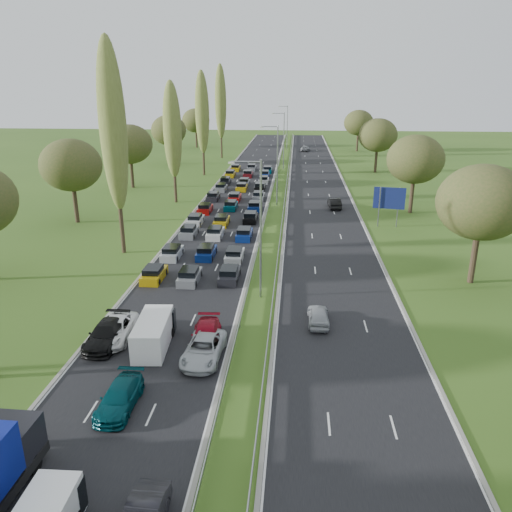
% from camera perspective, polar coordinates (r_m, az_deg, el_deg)
% --- Properties ---
extents(ground, '(260.00, 260.00, 0.00)m').
position_cam_1_polar(ground, '(79.21, 2.45, 6.13)').
color(ground, '#34551A').
rests_on(ground, ground).
extents(near_carriageway, '(10.50, 215.00, 0.04)m').
position_cam_1_polar(near_carriageway, '(82.16, -2.22, 6.61)').
color(near_carriageway, black).
rests_on(near_carriageway, ground).
extents(far_carriageway, '(10.50, 215.00, 0.04)m').
position_cam_1_polar(far_carriageway, '(81.70, 7.29, 6.39)').
color(far_carriageway, black).
rests_on(far_carriageway, ground).
extents(central_reservation, '(2.36, 215.00, 0.32)m').
position_cam_1_polar(central_reservation, '(81.53, 2.53, 6.90)').
color(central_reservation, gray).
rests_on(central_reservation, ground).
extents(lamp_columns, '(0.18, 140.18, 12.00)m').
position_cam_1_polar(lamp_columns, '(76.12, 2.46, 10.20)').
color(lamp_columns, gray).
rests_on(lamp_columns, ground).
extents(poplar_row, '(2.80, 127.80, 22.44)m').
position_cam_1_polar(poplar_row, '(68.19, -11.81, 14.20)').
color(poplar_row, '#2D2116').
rests_on(poplar_row, ground).
extents(woodland_left, '(8.00, 166.00, 11.10)m').
position_cam_1_polar(woodland_left, '(67.34, -21.57, 9.19)').
color(woodland_left, '#2D2116').
rests_on(woodland_left, ground).
extents(woodland_right, '(8.00, 153.00, 11.10)m').
position_cam_1_polar(woodland_right, '(66.72, 19.28, 9.37)').
color(woodland_right, '#2D2116').
rests_on(woodland_right, ground).
extents(traffic_queue_fill, '(9.07, 68.48, 0.80)m').
position_cam_1_polar(traffic_queue_fill, '(77.38, -2.64, 6.15)').
color(traffic_queue_fill, '#BF990C').
rests_on(traffic_queue_fill, ground).
extents(near_car_2, '(2.63, 5.38, 1.47)m').
position_cam_1_polar(near_car_2, '(38.19, -15.84, -8.09)').
color(near_car_2, white).
rests_on(near_car_2, near_carriageway).
extents(near_car_3, '(2.24, 5.32, 1.54)m').
position_cam_1_polar(near_car_3, '(37.69, -16.71, -8.50)').
color(near_car_3, black).
rests_on(near_car_3, near_carriageway).
extents(near_car_7, '(1.93, 4.68, 1.35)m').
position_cam_1_polar(near_car_7, '(30.74, -15.33, -15.33)').
color(near_car_7, '#043B43').
rests_on(near_car_7, near_carriageway).
extents(near_car_10, '(2.69, 5.38, 1.46)m').
position_cam_1_polar(near_car_10, '(34.49, -5.99, -10.52)').
color(near_car_10, '#B2B7BC').
rests_on(near_car_10, near_carriageway).
extents(near_car_11, '(2.26, 4.96, 1.41)m').
position_cam_1_polar(near_car_11, '(36.27, -5.75, -8.98)').
color(near_car_11, maroon).
rests_on(near_car_11, near_carriageway).
extents(far_car_0, '(1.65, 4.02, 1.37)m').
position_cam_1_polar(far_car_0, '(39.29, 7.15, -6.75)').
color(far_car_0, '#9EA2A7').
rests_on(far_car_0, far_carriageway).
extents(far_car_1, '(1.97, 4.77, 1.54)m').
position_cam_1_polar(far_car_1, '(76.23, 8.95, 6.01)').
color(far_car_1, black).
rests_on(far_car_1, far_carriageway).
extents(far_car_2, '(2.68, 5.28, 1.43)m').
position_cam_1_polar(far_car_2, '(142.45, 5.64, 12.14)').
color(far_car_2, gray).
rests_on(far_car_2, far_carriageway).
extents(white_van_rear, '(2.09, 5.32, 2.14)m').
position_cam_1_polar(white_van_rear, '(36.41, -11.58, -8.52)').
color(white_van_rear, white).
rests_on(white_van_rear, near_carriageway).
extents(direction_sign, '(3.96, 0.80, 5.20)m').
position_cam_1_polar(direction_sign, '(66.88, 14.98, 6.21)').
color(direction_sign, gray).
rests_on(direction_sign, ground).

